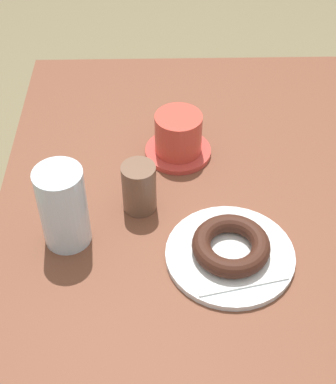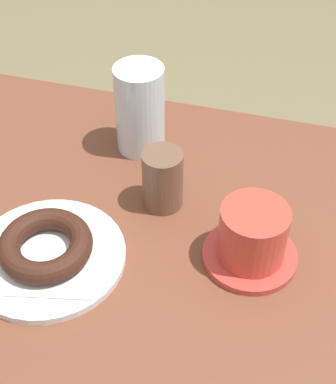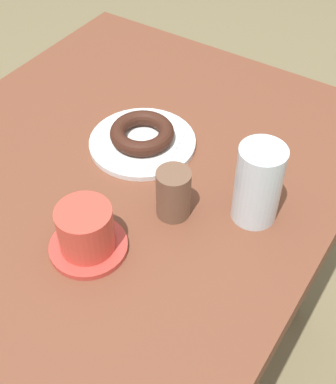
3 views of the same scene
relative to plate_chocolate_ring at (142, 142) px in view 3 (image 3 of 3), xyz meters
name	(u,v)px [view 3 (image 3 of 3)]	position (x,y,z in m)	size (l,w,h in m)	color
ground_plane	(132,371)	(-0.10, 0.00, -0.77)	(6.00, 6.00, 0.00)	olive
table	(114,209)	(-0.10, 0.00, -0.09)	(0.95, 0.76, 0.76)	brown
plate_chocolate_ring	(142,142)	(0.00, 0.00, 0.00)	(0.20, 0.20, 0.01)	white
napkin_chocolate_ring	(142,139)	(0.00, 0.00, 0.01)	(0.14, 0.14, 0.00)	white
donut_chocolate_ring	(141,133)	(0.00, 0.00, 0.02)	(0.12, 0.12, 0.03)	#3B1D13
water_glass	(258,184)	(-0.05, -0.25, 0.06)	(0.07, 0.07, 0.14)	silver
coffee_cup	(86,232)	(-0.25, -0.07, 0.03)	(0.12, 0.12, 0.08)	#C84036
sugar_jar	(173,193)	(-0.11, -0.14, 0.04)	(0.06, 0.06, 0.09)	brown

